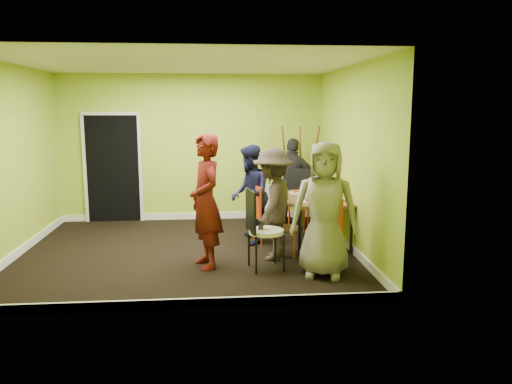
{
  "coord_description": "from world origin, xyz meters",
  "views": [
    {
      "loc": [
        0.38,
        -7.44,
        2.18
      ],
      "look_at": [
        1.05,
        0.0,
        0.9
      ],
      "focal_mm": 35.0,
      "sensor_mm": 36.0,
      "label": 1
    }
  ],
  "objects_px": {
    "person_left_far": "(250,194)",
    "person_left_near": "(273,204)",
    "orange_bottle": "(308,192)",
    "chair_bentwood": "(261,226)",
    "chair_back_end": "(299,186)",
    "thermos": "(316,190)",
    "chair_left_far": "(262,211)",
    "person_standing": "(206,201)",
    "person_back_end": "(293,182)",
    "person_front_end": "(324,209)",
    "easel": "(299,175)",
    "chair_left_near": "(283,222)",
    "chair_front_end": "(326,229)",
    "dining_table": "(316,201)",
    "blue_bottle": "(336,194)"
  },
  "relations": [
    {
      "from": "blue_bottle",
      "to": "chair_left_far",
      "type": "bearing_deg",
      "value": 161.28
    },
    {
      "from": "blue_bottle",
      "to": "person_front_end",
      "type": "xyz_separation_m",
      "value": [
        -0.46,
        -1.24,
        0.02
      ]
    },
    {
      "from": "dining_table",
      "to": "blue_bottle",
      "type": "xyz_separation_m",
      "value": [
        0.22,
        -0.34,
        0.16
      ]
    },
    {
      "from": "orange_bottle",
      "to": "dining_table",
      "type": "bearing_deg",
      "value": -67.95
    },
    {
      "from": "chair_front_end",
      "to": "person_back_end",
      "type": "bearing_deg",
      "value": 84.33
    },
    {
      "from": "dining_table",
      "to": "chair_bentwood",
      "type": "distance_m",
      "value": 1.63
    },
    {
      "from": "person_standing",
      "to": "dining_table",
      "type": "bearing_deg",
      "value": 103.24
    },
    {
      "from": "chair_back_end",
      "to": "easel",
      "type": "xyz_separation_m",
      "value": [
        0.07,
        0.36,
        0.15
      ]
    },
    {
      "from": "chair_back_end",
      "to": "blue_bottle",
      "type": "xyz_separation_m",
      "value": [
        0.32,
        -1.45,
        0.1
      ]
    },
    {
      "from": "easel",
      "to": "person_left_near",
      "type": "bearing_deg",
      "value": -108.84
    },
    {
      "from": "chair_front_end",
      "to": "person_standing",
      "type": "relative_size",
      "value": 0.54
    },
    {
      "from": "chair_left_near",
      "to": "thermos",
      "type": "distance_m",
      "value": 0.99
    },
    {
      "from": "chair_back_end",
      "to": "thermos",
      "type": "bearing_deg",
      "value": 117.46
    },
    {
      "from": "orange_bottle",
      "to": "chair_bentwood",
      "type": "bearing_deg",
      "value": -122.27
    },
    {
      "from": "chair_left_near",
      "to": "person_back_end",
      "type": "xyz_separation_m",
      "value": [
        0.47,
        1.89,
        0.32
      ]
    },
    {
      "from": "person_standing",
      "to": "person_back_end",
      "type": "bearing_deg",
      "value": 127.99
    },
    {
      "from": "easel",
      "to": "person_front_end",
      "type": "distance_m",
      "value": 3.07
    },
    {
      "from": "person_standing",
      "to": "person_left_far",
      "type": "relative_size",
      "value": 1.15
    },
    {
      "from": "chair_left_far",
      "to": "chair_back_end",
      "type": "bearing_deg",
      "value": 127.41
    },
    {
      "from": "chair_bentwood",
      "to": "chair_left_far",
      "type": "bearing_deg",
      "value": 162.71
    },
    {
      "from": "person_back_end",
      "to": "person_front_end",
      "type": "bearing_deg",
      "value": 111.18
    },
    {
      "from": "chair_left_far",
      "to": "person_front_end",
      "type": "relative_size",
      "value": 0.54
    },
    {
      "from": "chair_left_far",
      "to": "chair_bentwood",
      "type": "distance_m",
      "value": 1.3
    },
    {
      "from": "dining_table",
      "to": "person_left_near",
      "type": "bearing_deg",
      "value": -135.0
    },
    {
      "from": "chair_front_end",
      "to": "person_back_end",
      "type": "xyz_separation_m",
      "value": [
        -0.02,
        2.63,
        0.26
      ]
    },
    {
      "from": "person_left_far",
      "to": "person_left_near",
      "type": "distance_m",
      "value": 0.93
    },
    {
      "from": "blue_bottle",
      "to": "chair_back_end",
      "type": "bearing_deg",
      "value": 102.24
    },
    {
      "from": "chair_back_end",
      "to": "orange_bottle",
      "type": "height_order",
      "value": "chair_back_end"
    },
    {
      "from": "chair_left_far",
      "to": "chair_left_near",
      "type": "distance_m",
      "value": 0.65
    },
    {
      "from": "easel",
      "to": "chair_back_end",
      "type": "bearing_deg",
      "value": -100.25
    },
    {
      "from": "chair_front_end",
      "to": "orange_bottle",
      "type": "distance_m",
      "value": 1.55
    },
    {
      "from": "easel",
      "to": "person_back_end",
      "type": "distance_m",
      "value": 0.23
    },
    {
      "from": "person_left_near",
      "to": "person_back_end",
      "type": "xyz_separation_m",
      "value": [
        0.64,
        2.12,
        -0.0
      ]
    },
    {
      "from": "chair_bentwood",
      "to": "thermos",
      "type": "distance_m",
      "value": 1.71
    },
    {
      "from": "chair_left_far",
      "to": "orange_bottle",
      "type": "bearing_deg",
      "value": 87.07
    },
    {
      "from": "chair_bentwood",
      "to": "person_standing",
      "type": "distance_m",
      "value": 0.81
    },
    {
      "from": "chair_left_far",
      "to": "orange_bottle",
      "type": "height_order",
      "value": "chair_left_far"
    },
    {
      "from": "easel",
      "to": "chair_left_near",
      "type": "bearing_deg",
      "value": -106.44
    },
    {
      "from": "chair_left_near",
      "to": "chair_bentwood",
      "type": "height_order",
      "value": "chair_bentwood"
    },
    {
      "from": "person_standing",
      "to": "person_left_far",
      "type": "distance_m",
      "value": 1.38
    },
    {
      "from": "dining_table",
      "to": "chair_front_end",
      "type": "bearing_deg",
      "value": -96.28
    },
    {
      "from": "chair_back_end",
      "to": "blue_bottle",
      "type": "distance_m",
      "value": 1.49
    },
    {
      "from": "chair_front_end",
      "to": "thermos",
      "type": "distance_m",
      "value": 1.43
    },
    {
      "from": "person_front_end",
      "to": "orange_bottle",
      "type": "bearing_deg",
      "value": 100.92
    },
    {
      "from": "chair_left_far",
      "to": "person_back_end",
      "type": "height_order",
      "value": "person_back_end"
    },
    {
      "from": "dining_table",
      "to": "chair_back_end",
      "type": "xyz_separation_m",
      "value": [
        -0.09,
        1.11,
        0.06
      ]
    },
    {
      "from": "thermos",
      "to": "chair_bentwood",
      "type": "bearing_deg",
      "value": -127.65
    },
    {
      "from": "chair_left_far",
      "to": "person_left_far",
      "type": "relative_size",
      "value": 0.6
    },
    {
      "from": "person_left_far",
      "to": "chair_front_end",
      "type": "bearing_deg",
      "value": 34.29
    },
    {
      "from": "person_back_end",
      "to": "dining_table",
      "type": "bearing_deg",
      "value": 119.64
    }
  ]
}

